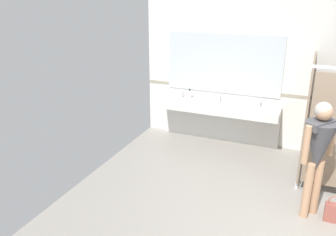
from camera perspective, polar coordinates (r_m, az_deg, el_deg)
The scene contains 7 objects.
wall_back at distance 6.84m, azimuth 25.20°, elevation 5.88°, with size 7.08×0.12×2.87m, color silver.
wall_back_tile_band at distance 6.87m, azimuth 24.74°, elevation 2.65°, with size 7.08×0.01×0.06m, color #9E937F.
vanity_counter at distance 6.98m, azimuth 8.05°, elevation 0.79°, with size 2.33×0.58×0.94m.
mirror_panel at distance 6.94m, azimuth 8.89°, elevation 8.61°, with size 2.23×0.02×1.14m, color silver.
person_standing at distance 4.89m, azimuth 23.05°, elevation -4.31°, with size 0.56×0.56×1.60m.
handbag at distance 5.26m, azimuth 25.09°, elevation -13.54°, with size 0.22×0.11×0.38m.
soap_dispenser at distance 7.14m, azimuth 3.49°, elevation 3.86°, with size 0.07×0.07×0.19m.
Camera 1 is at (-0.34, -3.67, 2.88)m, focal length 37.89 mm.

